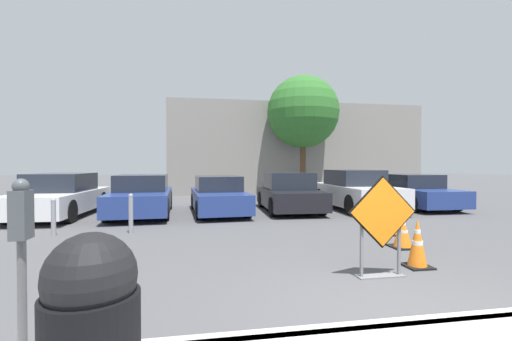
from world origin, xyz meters
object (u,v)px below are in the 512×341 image
at_px(traffic_cone_nearest, 417,243).
at_px(parked_car_nearest, 60,196).
at_px(parked_car_second, 142,196).
at_px(parked_car_third, 218,196).
at_px(parking_meter, 22,245).
at_px(bollard_nearest, 131,212).
at_px(parked_car_fourth, 289,193).
at_px(parked_car_sixth, 413,192).
at_px(traffic_cone_third, 390,222).
at_px(parked_car_fifth, 355,191).
at_px(traffic_cone_second, 403,232).
at_px(road_closed_sign, 382,221).
at_px(bollard_second, 53,216).
at_px(trash_bin, 91,332).

xyz_separation_m(traffic_cone_nearest, parked_car_nearest, (-8.11, 7.15, 0.26)).
relative_size(traffic_cone_nearest, parked_car_second, 0.18).
height_order(parked_car_nearest, parked_car_third, parked_car_nearest).
bearing_deg(parking_meter, parked_car_second, 93.56).
bearing_deg(parked_car_third, bollard_nearest, 49.89).
distance_m(parked_car_fourth, parked_car_sixth, 5.24).
height_order(parked_car_second, parked_car_third, parked_car_second).
relative_size(traffic_cone_third, parked_car_fifth, 0.13).
height_order(traffic_cone_second, parked_car_nearest, parked_car_nearest).
relative_size(road_closed_sign, parked_car_fourth, 0.38).
bearing_deg(parked_car_fourth, bollard_second, 27.94).
xyz_separation_m(parked_car_second, parking_meter, (0.59, -9.53, 0.50)).
bearing_deg(bollard_second, traffic_cone_second, -18.25).
bearing_deg(parking_meter, traffic_cone_third, 39.96).
relative_size(parked_car_fourth, parking_meter, 2.72).
height_order(parked_car_fourth, bollard_nearest, parked_car_fourth).
bearing_deg(parking_meter, traffic_cone_second, 34.40).
relative_size(traffic_cone_second, parked_car_second, 0.15).
height_order(parked_car_fourth, parked_car_fifth, parked_car_fifth).
bearing_deg(parked_car_second, trash_bin, 94.66).
relative_size(traffic_cone_nearest, traffic_cone_second, 1.23).
bearing_deg(parked_car_fourth, parked_car_nearest, 1.66).
xyz_separation_m(parked_car_sixth, bollard_nearest, (-10.26, -3.52, -0.09)).
bearing_deg(parked_car_nearest, parked_car_third, -178.42).
distance_m(traffic_cone_second, parked_car_second, 8.39).
xyz_separation_m(traffic_cone_nearest, parked_car_second, (-5.50, 7.06, 0.24)).
bearing_deg(parked_car_sixth, parking_meter, 45.74).
bearing_deg(traffic_cone_second, parked_car_fourth, 98.04).
bearing_deg(parking_meter, parked_car_fourth, 64.14).
bearing_deg(parked_car_fifth, bollard_second, 19.38).
height_order(traffic_cone_nearest, traffic_cone_second, traffic_cone_nearest).
distance_m(road_closed_sign, parked_car_nearest, 10.45).
height_order(parked_car_third, parked_car_fifth, parked_car_fifth).
xyz_separation_m(road_closed_sign, traffic_cone_nearest, (0.87, 0.39, -0.47)).
bearing_deg(parked_car_third, parked_car_fourth, 178.33).
relative_size(parked_car_nearest, bollard_nearest, 4.69).
bearing_deg(parked_car_nearest, parked_car_fifth, -177.36).
relative_size(parked_car_third, trash_bin, 3.61).
bearing_deg(parked_car_fourth, parked_car_fifth, -178.36).
relative_size(parked_car_fourth, bollard_nearest, 4.06).
height_order(traffic_cone_second, traffic_cone_third, traffic_cone_second).
height_order(trash_bin, bollard_nearest, trash_bin).
bearing_deg(parked_car_third, traffic_cone_nearest, 108.67).
distance_m(parked_car_nearest, parked_car_third, 5.24).
bearing_deg(traffic_cone_second, parked_car_third, 120.92).
relative_size(parked_car_nearest, parking_meter, 3.15).
distance_m(traffic_cone_second, traffic_cone_third, 1.31).
xyz_separation_m(parked_car_nearest, trash_bin, (3.83, -10.17, 0.07)).
relative_size(parked_car_second, trash_bin, 3.80).
bearing_deg(bollard_second, parked_car_second, 64.45).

